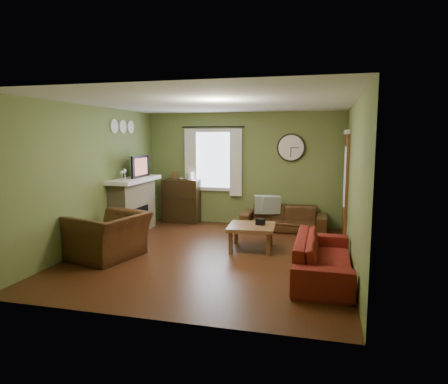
% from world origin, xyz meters
% --- Properties ---
extents(floor, '(4.60, 5.20, 0.00)m').
position_xyz_m(floor, '(0.00, 0.00, 0.00)').
color(floor, '#41200F').
rests_on(floor, ground).
extents(ceiling, '(4.60, 5.20, 0.00)m').
position_xyz_m(ceiling, '(0.00, 0.00, 2.60)').
color(ceiling, white).
rests_on(ceiling, ground).
extents(wall_left, '(0.00, 5.20, 2.60)m').
position_xyz_m(wall_left, '(-2.30, 0.00, 1.30)').
color(wall_left, olive).
rests_on(wall_left, ground).
extents(wall_right, '(0.00, 5.20, 2.60)m').
position_xyz_m(wall_right, '(2.30, 0.00, 1.30)').
color(wall_right, olive).
rests_on(wall_right, ground).
extents(wall_back, '(4.60, 0.00, 2.60)m').
position_xyz_m(wall_back, '(0.00, 2.60, 1.30)').
color(wall_back, olive).
rests_on(wall_back, ground).
extents(wall_front, '(4.60, 0.00, 2.60)m').
position_xyz_m(wall_front, '(0.00, -2.60, 1.30)').
color(wall_front, olive).
rests_on(wall_front, ground).
extents(fireplace, '(0.40, 1.40, 1.10)m').
position_xyz_m(fireplace, '(-2.10, 1.15, 0.55)').
color(fireplace, tan).
rests_on(fireplace, floor).
extents(firebox, '(0.04, 0.60, 0.55)m').
position_xyz_m(firebox, '(-1.91, 1.15, 0.30)').
color(firebox, black).
rests_on(firebox, fireplace).
extents(mantel, '(0.58, 1.60, 0.08)m').
position_xyz_m(mantel, '(-2.07, 1.15, 1.14)').
color(mantel, white).
rests_on(mantel, fireplace).
extents(tv, '(0.08, 0.60, 0.35)m').
position_xyz_m(tv, '(-2.05, 1.30, 1.35)').
color(tv, black).
rests_on(tv, mantel).
extents(tv_screen, '(0.02, 0.62, 0.36)m').
position_xyz_m(tv_screen, '(-1.97, 1.30, 1.41)').
color(tv_screen, '#994C3F').
rests_on(tv_screen, mantel).
extents(medallion_left, '(0.28, 0.28, 0.03)m').
position_xyz_m(medallion_left, '(-2.28, 0.80, 2.25)').
color(medallion_left, white).
rests_on(medallion_left, wall_left).
extents(medallion_mid, '(0.28, 0.28, 0.03)m').
position_xyz_m(medallion_mid, '(-2.28, 1.15, 2.25)').
color(medallion_mid, white).
rests_on(medallion_mid, wall_left).
extents(medallion_right, '(0.28, 0.28, 0.03)m').
position_xyz_m(medallion_right, '(-2.28, 1.50, 2.25)').
color(medallion_right, white).
rests_on(medallion_right, wall_left).
extents(window_pane, '(1.00, 0.02, 1.30)m').
position_xyz_m(window_pane, '(-0.70, 2.58, 1.50)').
color(window_pane, silver).
rests_on(window_pane, wall_back).
extents(curtain_rod, '(0.03, 0.03, 1.50)m').
position_xyz_m(curtain_rod, '(-0.70, 2.48, 2.27)').
color(curtain_rod, black).
rests_on(curtain_rod, wall_back).
extents(curtain_left, '(0.28, 0.04, 1.55)m').
position_xyz_m(curtain_left, '(-1.25, 2.48, 1.45)').
color(curtain_left, white).
rests_on(curtain_left, wall_back).
extents(curtain_right, '(0.28, 0.04, 1.55)m').
position_xyz_m(curtain_right, '(-0.15, 2.48, 1.45)').
color(curtain_right, white).
rests_on(curtain_right, wall_back).
extents(wall_clock, '(0.64, 0.06, 0.64)m').
position_xyz_m(wall_clock, '(1.10, 2.55, 1.80)').
color(wall_clock, white).
rests_on(wall_clock, wall_back).
extents(door, '(0.05, 0.90, 2.10)m').
position_xyz_m(door, '(2.27, 1.85, 1.05)').
color(door, brown).
rests_on(door, floor).
extents(bookshelf, '(0.87, 0.37, 1.03)m').
position_xyz_m(bookshelf, '(-1.46, 2.40, 0.52)').
color(bookshelf, black).
rests_on(bookshelf, floor).
extents(book, '(0.25, 0.29, 0.02)m').
position_xyz_m(book, '(-1.55, 2.52, 0.96)').
color(book, brown).
rests_on(book, bookshelf).
extents(sofa_brown, '(1.85, 0.72, 0.54)m').
position_xyz_m(sofa_brown, '(1.00, 2.15, 0.27)').
color(sofa_brown, '#3D2311').
rests_on(sofa_brown, floor).
extents(pillow_left, '(0.41, 0.25, 0.40)m').
position_xyz_m(pillow_left, '(0.73, 2.17, 0.55)').
color(pillow_left, '#8E9B93').
rests_on(pillow_left, sofa_brown).
extents(pillow_right, '(0.43, 0.18, 0.41)m').
position_xyz_m(pillow_right, '(0.56, 2.17, 0.55)').
color(pillow_right, '#8E9B93').
rests_on(pillow_right, sofa_brown).
extents(sofa_red, '(0.79, 2.03, 0.59)m').
position_xyz_m(sofa_red, '(1.87, -0.69, 0.30)').
color(sofa_red, maroon).
rests_on(sofa_red, floor).
extents(armchair, '(1.28, 1.38, 0.76)m').
position_xyz_m(armchair, '(-1.64, -0.62, 0.38)').
color(armchair, '#3D2311').
rests_on(armchair, floor).
extents(coffee_table, '(0.88, 0.88, 0.44)m').
position_xyz_m(coffee_table, '(0.59, 0.51, 0.22)').
color(coffee_table, brown).
rests_on(coffee_table, floor).
extents(tissue_box, '(0.17, 0.17, 0.11)m').
position_xyz_m(tissue_box, '(0.74, 0.59, 0.40)').
color(tissue_box, black).
rests_on(tissue_box, coffee_table).
extents(wine_glass_a, '(0.07, 0.07, 0.19)m').
position_xyz_m(wine_glass_a, '(-2.05, 0.63, 1.27)').
color(wine_glass_a, white).
rests_on(wine_glass_a, mantel).
extents(wine_glass_b, '(0.07, 0.07, 0.21)m').
position_xyz_m(wine_glass_b, '(-2.05, 0.75, 1.29)').
color(wine_glass_b, white).
rests_on(wine_glass_b, mantel).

